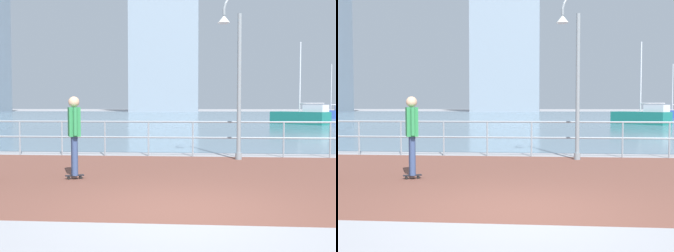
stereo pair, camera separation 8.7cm
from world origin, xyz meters
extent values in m
plane|color=#9E9EA3|center=(0.00, 40.00, 0.00)|extent=(220.00, 220.00, 0.00)
cube|color=brown|center=(0.00, 3.05, 0.00)|extent=(28.00, 7.46, 0.01)
cube|color=slate|center=(0.00, 51.78, 0.00)|extent=(180.00, 88.00, 0.00)
cylinder|color=#8C99A3|center=(-5.60, 6.78, 0.55)|extent=(0.05, 0.05, 1.09)
cylinder|color=#8C99A3|center=(-4.20, 6.78, 0.55)|extent=(0.05, 0.05, 1.09)
cylinder|color=#8C99A3|center=(-2.80, 6.78, 0.55)|extent=(0.05, 0.05, 1.09)
cylinder|color=#8C99A3|center=(-1.40, 6.78, 0.55)|extent=(0.05, 0.05, 1.09)
cylinder|color=#8C99A3|center=(0.00, 6.78, 0.55)|extent=(0.05, 0.05, 1.09)
cylinder|color=#8C99A3|center=(1.40, 6.78, 0.55)|extent=(0.05, 0.05, 1.09)
cylinder|color=#8C99A3|center=(2.80, 6.78, 0.55)|extent=(0.05, 0.05, 1.09)
cylinder|color=#8C99A3|center=(4.20, 6.78, 0.55)|extent=(0.05, 0.05, 1.09)
cylinder|color=#8C99A3|center=(0.00, 6.78, 1.09)|extent=(25.20, 0.06, 0.06)
cylinder|color=#8C99A3|center=(0.00, 6.78, 0.60)|extent=(25.20, 0.06, 0.06)
cylinder|color=gray|center=(1.37, 6.18, 0.10)|extent=(0.19, 0.19, 0.20)
cylinder|color=gray|center=(1.37, 6.18, 2.15)|extent=(0.12, 0.12, 4.29)
cylinder|color=gray|center=(0.97, 5.95, 4.58)|extent=(0.18, 0.15, 0.19)
cylinder|color=gray|center=(0.92, 5.92, 4.44)|extent=(0.15, 0.14, 0.19)
cylinder|color=gray|center=(0.90, 5.91, 4.29)|extent=(0.12, 0.12, 0.17)
cone|color=silver|center=(0.90, 5.91, 4.09)|extent=(0.36, 0.36, 0.22)
cylinder|color=black|center=(-2.41, 2.70, 0.03)|extent=(0.07, 0.05, 0.06)
cylinder|color=black|center=(-2.38, 2.63, 0.03)|extent=(0.07, 0.05, 0.06)
cylinder|color=black|center=(-2.65, 2.60, 0.03)|extent=(0.07, 0.05, 0.06)
cylinder|color=black|center=(-2.62, 2.53, 0.03)|extent=(0.07, 0.05, 0.06)
cube|color=black|center=(-2.51, 2.62, 0.08)|extent=(0.41, 0.26, 0.02)
cylinder|color=#384C7A|center=(-2.55, 2.69, 0.52)|extent=(0.17, 0.17, 0.85)
cylinder|color=#384C7A|center=(-2.48, 2.54, 0.52)|extent=(0.17, 0.17, 0.85)
cube|color=#2D8C4C|center=(-2.51, 2.62, 1.26)|extent=(0.36, 0.41, 0.63)
cylinder|color=#2D8C4C|center=(-2.61, 2.83, 1.27)|extent=(0.12, 0.12, 0.60)
cylinder|color=#2D8C4C|center=(-2.42, 2.41, 1.27)|extent=(0.12, 0.12, 0.60)
sphere|color=#DBAD89|center=(-2.51, 2.62, 1.69)|extent=(0.24, 0.24, 0.24)
cube|color=#284799|center=(15.57, 44.16, 0.49)|extent=(4.61, 1.59, 0.98)
cylinder|color=silver|center=(15.57, 44.16, 3.69)|extent=(0.11, 0.11, 5.43)
cube|color=#197266|center=(8.56, 29.50, 0.52)|extent=(4.54, 4.50, 1.05)
cube|color=silver|center=(9.60, 28.47, 1.34)|extent=(2.00, 1.99, 0.58)
cylinder|color=silver|center=(8.56, 29.50, 3.95)|extent=(0.12, 0.12, 5.81)
cylinder|color=silver|center=(9.32, 28.75, 1.74)|extent=(1.63, 1.61, 0.09)
cube|color=#8493A3|center=(-7.92, 91.67, 23.36)|extent=(15.39, 13.64, 46.71)
camera|label=1|loc=(0.23, -6.27, 1.63)|focal=44.62mm
camera|label=2|loc=(0.31, -6.27, 1.63)|focal=44.62mm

